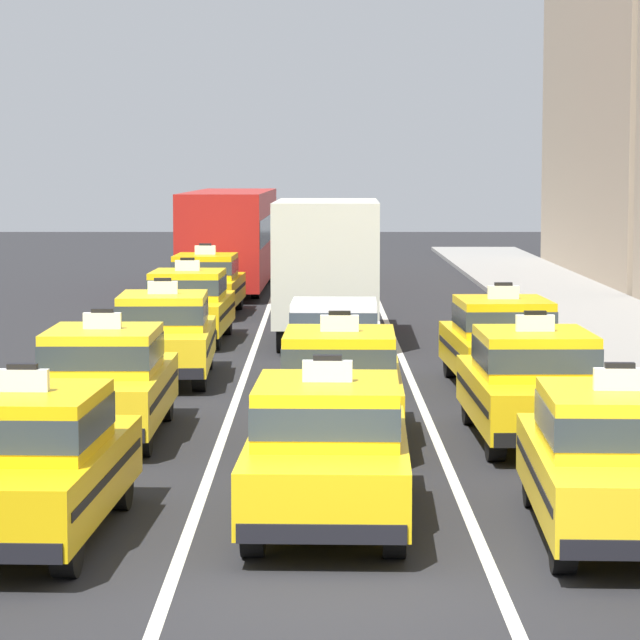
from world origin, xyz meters
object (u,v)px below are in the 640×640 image
Objects in this scene: bus_left_sixth at (224,234)px; taxi_right_third at (495,341)px; taxi_left_third at (157,335)px; taxi_left_fourth at (181,304)px; taxi_right_second at (526,383)px; taxi_center_nearest at (321,449)px; box_truck_center_fourth at (321,264)px; taxi_right_nearest at (610,459)px; taxi_left_fifth at (199,283)px; sedan_center_fifth at (312,283)px; sedan_center_third at (327,340)px; taxi_left_nearest at (19,461)px; taxi_center_second at (333,383)px; taxi_left_second at (97,380)px.

bus_left_sixth is 2.43× the size of taxi_right_third.
taxi_left_third is 6.39m from taxi_left_fourth.
taxi_right_second is at bearing -47.21° from taxi_left_third.
taxi_center_nearest is 18.66m from box_truck_center_fourth.
taxi_center_nearest is 3.22m from taxi_right_nearest.
taxi_left_fifth is 8.60m from bus_left_sixth.
sedan_center_fifth is 20.21m from taxi_right_second.
sedan_center_third is at bearing -81.81° from bus_left_sixth.
taxi_left_third is 1.06× the size of sedan_center_third.
taxi_right_second is at bearing -91.84° from taxi_right_third.
taxi_left_fourth is at bearing 89.53° from taxi_left_nearest.
taxi_right_second is at bearing 0.43° from taxi_center_second.
taxi_left_second is 6.60m from sedan_center_third.
taxi_left_fifth is (0.09, 25.55, 0.00)m from taxi_left_nearest.
taxi_left_fourth is 13.43m from taxi_center_second.
taxi_left_nearest is at bearing -90.47° from taxi_left_fourth.
taxi_left_nearest and taxi_center_second have the same top height.
taxi_left_third is at bearing 104.38° from taxi_center_nearest.
taxi_right_third is (3.37, -14.47, 0.03)m from sedan_center_fifth.
taxi_left_fourth is at bearing 89.12° from taxi_left_second.
taxi_center_second is (3.48, 6.04, 0.00)m from taxi_left_nearest.
box_truck_center_fourth is at bearing -88.11° from sedan_center_fifth.
taxi_right_nearest reaches higher than sedan_center_fifth.
taxi_left_fourth is 19.97m from taxi_right_nearest.
taxi_left_fourth reaches higher than sedan_center_third.
taxi_center_second is 6.29m from taxi_right_third.
bus_left_sixth is (0.31, 27.69, 0.94)m from taxi_left_second.
taxi_left_third is at bearing -102.33° from sedan_center_fifth.
taxi_left_third is at bearing 88.98° from taxi_left_nearest.
sedan_center_third is 6.60m from taxi_right_second.
taxi_right_third is at bearing 73.33° from taxi_center_nearest.
taxi_left_second and taxi_right_third have the same top height.
taxi_left_fifth is 1.00× the size of taxi_right_third.
bus_left_sixth is 28.69m from taxi_right_second.
taxi_left_nearest is 1.01× the size of taxi_right_second.
box_truck_center_fourth is 13.69m from taxi_right_second.
taxi_center_nearest and taxi_right_nearest have the same top height.
taxi_left_third is 0.66× the size of box_truck_center_fourth.
sedan_center_third is (3.30, -7.05, -0.03)m from taxi_left_fourth.
taxi_left_fourth is at bearing -89.40° from taxi_left_fifth.
taxi_left_second is at bearing -90.88° from taxi_left_fourth.
taxi_right_nearest is 1.01× the size of taxi_right_second.
taxi_right_third is at bearing 88.16° from taxi_right_second.
sedan_center_fifth is (3.14, 26.02, -0.03)m from taxi_left_nearest.
box_truck_center_fourth reaches higher than taxi_right_second.
taxi_right_second is (2.97, -13.34, -0.90)m from box_truck_center_fourth.
taxi_right_second is at bearing -3.05° from taxi_left_second.
sedan_center_third is (-0.03, 5.96, -0.03)m from taxi_center_second.
taxi_center_nearest reaches higher than sedan_center_third.
box_truck_center_fourth is (0.08, 18.64, 0.90)m from taxi_center_nearest.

